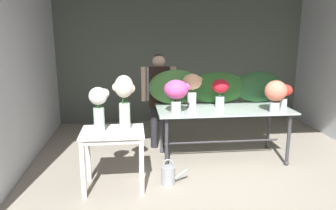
{
  "coord_description": "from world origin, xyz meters",
  "views": [
    {
      "loc": [
        -1.04,
        -2.9,
        1.95
      ],
      "look_at": [
        -0.57,
        1.27,
        0.97
      ],
      "focal_mm": 34.89,
      "sensor_mm": 36.0,
      "label": 1
    }
  ],
  "objects_px": {
    "vase_coral_anemones": "(276,93)",
    "side_table_white": "(113,139)",
    "display_table_glass": "(223,116)",
    "florist": "(159,92)",
    "vase_peach_stock": "(192,86)",
    "watering_can": "(169,175)",
    "vase_scarlet_roses": "(284,93)",
    "vase_fuchsia_freesia": "(176,92)",
    "vase_white_roses_tall": "(99,105)",
    "vase_crimson_peonies": "(220,90)",
    "vase_cream_lisianthus_tall": "(124,97)"
  },
  "relations": [
    {
      "from": "vase_peach_stock",
      "to": "vase_coral_anemones",
      "type": "distance_m",
      "value": 1.19
    },
    {
      "from": "display_table_glass",
      "to": "side_table_white",
      "type": "bearing_deg",
      "value": -154.22
    },
    {
      "from": "side_table_white",
      "to": "vase_cream_lisianthus_tall",
      "type": "height_order",
      "value": "vase_cream_lisianthus_tall"
    },
    {
      "from": "vase_crimson_peonies",
      "to": "vase_scarlet_roses",
      "type": "bearing_deg",
      "value": -11.01
    },
    {
      "from": "vase_peach_stock",
      "to": "display_table_glass",
      "type": "bearing_deg",
      "value": -10.84
    },
    {
      "from": "vase_peach_stock",
      "to": "watering_can",
      "type": "distance_m",
      "value": 1.38
    },
    {
      "from": "vase_scarlet_roses",
      "to": "vase_coral_anemones",
      "type": "height_order",
      "value": "vase_coral_anemones"
    },
    {
      "from": "vase_fuchsia_freesia",
      "to": "vase_cream_lisianthus_tall",
      "type": "relative_size",
      "value": 0.71
    },
    {
      "from": "side_table_white",
      "to": "vase_scarlet_roses",
      "type": "height_order",
      "value": "vase_scarlet_roses"
    },
    {
      "from": "vase_scarlet_roses",
      "to": "vase_coral_anemones",
      "type": "distance_m",
      "value": 0.3
    },
    {
      "from": "vase_scarlet_roses",
      "to": "vase_cream_lisianthus_tall",
      "type": "xyz_separation_m",
      "value": [
        -2.3,
        -0.57,
        0.11
      ]
    },
    {
      "from": "vase_scarlet_roses",
      "to": "vase_coral_anemones",
      "type": "xyz_separation_m",
      "value": [
        -0.22,
        -0.2,
        0.05
      ]
    },
    {
      "from": "florist",
      "to": "vase_white_roses_tall",
      "type": "relative_size",
      "value": 2.89
    },
    {
      "from": "vase_scarlet_roses",
      "to": "vase_fuchsia_freesia",
      "type": "distance_m",
      "value": 1.61
    },
    {
      "from": "display_table_glass",
      "to": "vase_fuchsia_freesia",
      "type": "relative_size",
      "value": 4.14
    },
    {
      "from": "display_table_glass",
      "to": "vase_white_roses_tall",
      "type": "bearing_deg",
      "value": -156.21
    },
    {
      "from": "vase_crimson_peonies",
      "to": "vase_white_roses_tall",
      "type": "height_order",
      "value": "vase_white_roses_tall"
    },
    {
      "from": "side_table_white",
      "to": "florist",
      "type": "xyz_separation_m",
      "value": [
        0.68,
        1.37,
        0.31
      ]
    },
    {
      "from": "vase_coral_anemones",
      "to": "florist",
      "type": "bearing_deg",
      "value": 148.97
    },
    {
      "from": "vase_crimson_peonies",
      "to": "vase_cream_lisianthus_tall",
      "type": "height_order",
      "value": "vase_cream_lisianthus_tall"
    },
    {
      "from": "watering_can",
      "to": "vase_peach_stock",
      "type": "bearing_deg",
      "value": 62.34
    },
    {
      "from": "florist",
      "to": "watering_can",
      "type": "xyz_separation_m",
      "value": [
        0.01,
        -1.36,
        -0.83
      ]
    },
    {
      "from": "florist",
      "to": "vase_coral_anemones",
      "type": "xyz_separation_m",
      "value": [
        1.55,
        -0.94,
        0.13
      ]
    },
    {
      "from": "side_table_white",
      "to": "watering_can",
      "type": "relative_size",
      "value": 2.15
    },
    {
      "from": "vase_white_roses_tall",
      "to": "vase_cream_lisianthus_tall",
      "type": "height_order",
      "value": "vase_cream_lisianthus_tall"
    },
    {
      "from": "vase_cream_lisianthus_tall",
      "to": "side_table_white",
      "type": "bearing_deg",
      "value": -159.5
    },
    {
      "from": "vase_white_roses_tall",
      "to": "display_table_glass",
      "type": "bearing_deg",
      "value": 23.79
    },
    {
      "from": "florist",
      "to": "vase_fuchsia_freesia",
      "type": "bearing_deg",
      "value": -79.36
    },
    {
      "from": "vase_coral_anemones",
      "to": "side_table_white",
      "type": "bearing_deg",
      "value": -169.04
    },
    {
      "from": "vase_cream_lisianthus_tall",
      "to": "florist",
      "type": "bearing_deg",
      "value": 68.11
    },
    {
      "from": "vase_scarlet_roses",
      "to": "watering_can",
      "type": "distance_m",
      "value": 2.08
    },
    {
      "from": "side_table_white",
      "to": "watering_can",
      "type": "bearing_deg",
      "value": 0.96
    },
    {
      "from": "vase_coral_anemones",
      "to": "watering_can",
      "type": "distance_m",
      "value": 1.87
    },
    {
      "from": "display_table_glass",
      "to": "florist",
      "type": "height_order",
      "value": "florist"
    },
    {
      "from": "vase_peach_stock",
      "to": "vase_coral_anemones",
      "type": "xyz_separation_m",
      "value": [
        1.11,
        -0.42,
        -0.04
      ]
    },
    {
      "from": "florist",
      "to": "watering_can",
      "type": "relative_size",
      "value": 4.41
    },
    {
      "from": "vase_coral_anemones",
      "to": "vase_fuchsia_freesia",
      "type": "bearing_deg",
      "value": 177.6
    },
    {
      "from": "vase_peach_stock",
      "to": "watering_can",
      "type": "relative_size",
      "value": 1.43
    },
    {
      "from": "display_table_glass",
      "to": "vase_scarlet_roses",
      "type": "height_order",
      "value": "vase_scarlet_roses"
    },
    {
      "from": "vase_scarlet_roses",
      "to": "vase_crimson_peonies",
      "type": "bearing_deg",
      "value": 168.99
    },
    {
      "from": "vase_scarlet_roses",
      "to": "side_table_white",
      "type": "bearing_deg",
      "value": -165.54
    },
    {
      "from": "display_table_glass",
      "to": "vase_crimson_peonies",
      "type": "relative_size",
      "value": 4.66
    },
    {
      "from": "vase_crimson_peonies",
      "to": "vase_cream_lisianthus_tall",
      "type": "xyz_separation_m",
      "value": [
        -1.39,
        -0.75,
        0.08
      ]
    },
    {
      "from": "side_table_white",
      "to": "vase_crimson_peonies",
      "type": "distance_m",
      "value": 1.79
    },
    {
      "from": "display_table_glass",
      "to": "watering_can",
      "type": "bearing_deg",
      "value": -140.04
    },
    {
      "from": "vase_scarlet_roses",
      "to": "vase_coral_anemones",
      "type": "bearing_deg",
      "value": -137.35
    },
    {
      "from": "vase_fuchsia_freesia",
      "to": "watering_can",
      "type": "relative_size",
      "value": 1.35
    },
    {
      "from": "side_table_white",
      "to": "vase_crimson_peonies",
      "type": "relative_size",
      "value": 1.8
    },
    {
      "from": "side_table_white",
      "to": "vase_scarlet_roses",
      "type": "relative_size",
      "value": 2.1
    },
    {
      "from": "display_table_glass",
      "to": "vase_fuchsia_freesia",
      "type": "xyz_separation_m",
      "value": [
        -0.74,
        -0.27,
        0.43
      ]
    }
  ]
}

